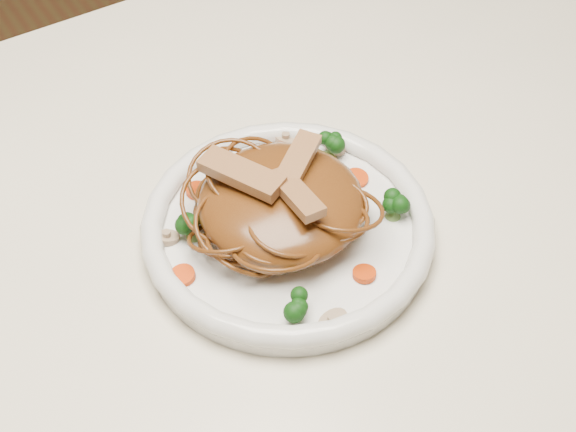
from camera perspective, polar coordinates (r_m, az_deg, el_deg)
table at (r=0.81m, az=-4.63°, el=-7.08°), size 1.20×0.80×0.75m
plate at (r=0.74m, az=0.00°, el=-1.15°), size 0.32×0.32×0.02m
noodle_mound at (r=0.72m, az=-0.46°, el=0.91°), size 0.16×0.16×0.05m
chicken_a at (r=0.71m, az=0.65°, el=3.79°), size 0.06×0.05×0.01m
chicken_b at (r=0.70m, az=-3.17°, el=2.89°), size 0.05×0.08×0.01m
chicken_c at (r=0.68m, az=0.53°, el=1.52°), size 0.02×0.06×0.01m
broccoli_0 at (r=0.79m, az=2.93°, el=5.02°), size 0.03×0.03×0.03m
broccoli_1 at (r=0.72m, az=-6.49°, el=-0.70°), size 0.03×0.03×0.03m
broccoli_2 at (r=0.66m, az=0.47°, el=-6.03°), size 0.03×0.03×0.03m
broccoli_3 at (r=0.74m, az=7.22°, el=0.69°), size 0.03×0.03×0.03m
carrot_0 at (r=0.80m, az=-0.17°, el=4.53°), size 0.03×0.03×0.00m
carrot_1 at (r=0.70m, az=-7.18°, el=-4.03°), size 0.03×0.03×0.00m
carrot_2 at (r=0.77m, az=4.66°, el=2.56°), size 0.02×0.02×0.00m
carrot_3 at (r=0.76m, az=-6.20°, el=1.74°), size 0.02×0.02×0.00m
carrot_4 at (r=0.70m, az=5.21°, el=-3.92°), size 0.03×0.03×0.00m
mushroom_0 at (r=0.67m, az=3.06°, el=-7.20°), size 0.03×0.03×0.01m
mushroom_1 at (r=0.80m, az=3.21°, el=4.73°), size 0.03×0.03×0.01m
mushroom_2 at (r=0.73m, az=-8.20°, el=-1.48°), size 0.03×0.03×0.01m
mushroom_3 at (r=0.81m, az=-0.15°, el=5.20°), size 0.03×0.03×0.01m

